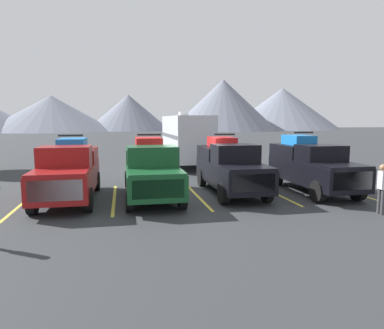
# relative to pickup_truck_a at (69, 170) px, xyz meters

# --- Properties ---
(ground_plane) EXTENTS (240.00, 240.00, 0.00)m
(ground_plane) POSITION_rel_pickup_truck_a_xyz_m (5.19, 0.13, -1.20)
(ground_plane) COLOR #2D3033
(pickup_truck_a) EXTENTS (2.13, 5.56, 2.60)m
(pickup_truck_a) POSITION_rel_pickup_truck_a_xyz_m (0.00, 0.00, 0.00)
(pickup_truck_a) COLOR maroon
(pickup_truck_a) RESTS_ON ground
(pickup_truck_b) EXTENTS (2.16, 5.58, 2.61)m
(pickup_truck_b) POSITION_rel_pickup_truck_a_xyz_m (3.27, -0.22, 0.00)
(pickup_truck_b) COLOR #144723
(pickup_truck_b) RESTS_ON ground
(pickup_truck_c) EXTENTS (2.06, 5.47, 2.58)m
(pickup_truck_c) POSITION_rel_pickup_truck_a_xyz_m (6.75, 0.09, -0.01)
(pickup_truck_c) COLOR black
(pickup_truck_c) RESTS_ON ground
(pickup_truck_d) EXTENTS (2.04, 5.40, 2.66)m
(pickup_truck_d) POSITION_rel_pickup_truck_a_xyz_m (10.43, -0.38, 0.01)
(pickup_truck_d) COLOR black
(pickup_truck_d) RESTS_ON ground
(lot_stripe_a) EXTENTS (0.12, 5.50, 0.01)m
(lot_stripe_a) POSITION_rel_pickup_truck_a_xyz_m (-1.71, -0.22, -1.19)
(lot_stripe_a) COLOR gold
(lot_stripe_a) RESTS_ON ground
(lot_stripe_b) EXTENTS (0.12, 5.50, 0.01)m
(lot_stripe_b) POSITION_rel_pickup_truck_a_xyz_m (1.74, -0.22, -1.19)
(lot_stripe_b) COLOR gold
(lot_stripe_b) RESTS_ON ground
(lot_stripe_c) EXTENTS (0.12, 5.50, 0.01)m
(lot_stripe_c) POSITION_rel_pickup_truck_a_xyz_m (5.19, -0.22, -1.19)
(lot_stripe_c) COLOR gold
(lot_stripe_c) RESTS_ON ground
(lot_stripe_d) EXTENTS (0.12, 5.50, 0.01)m
(lot_stripe_d) POSITION_rel_pickup_truck_a_xyz_m (8.65, -0.22, -1.19)
(lot_stripe_d) COLOR gold
(lot_stripe_d) RESTS_ON ground
(lot_stripe_e) EXTENTS (0.12, 5.50, 0.01)m
(lot_stripe_e) POSITION_rel_pickup_truck_a_xyz_m (12.10, -0.22, -1.19)
(lot_stripe_e) COLOR gold
(lot_stripe_e) RESTS_ON ground
(camper_trailer_a) EXTENTS (2.54, 8.19, 3.77)m
(camper_trailer_a) POSITION_rel_pickup_truck_a_xyz_m (6.45, 8.94, 0.79)
(camper_trailer_a) COLOR silver
(camper_trailer_a) RESTS_ON ground
(person_b) EXTENTS (0.24, 0.38, 1.72)m
(person_b) POSITION_rel_pickup_truck_a_xyz_m (10.74, -4.38, -0.21)
(person_b) COLOR #3F3F42
(person_b) RESTS_ON ground
(mountain_ridge) EXTENTS (136.20, 46.34, 15.48)m
(mountain_ridge) POSITION_rel_pickup_truck_a_xyz_m (9.54, 92.20, 5.18)
(mountain_ridge) COLOR slate
(mountain_ridge) RESTS_ON ground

